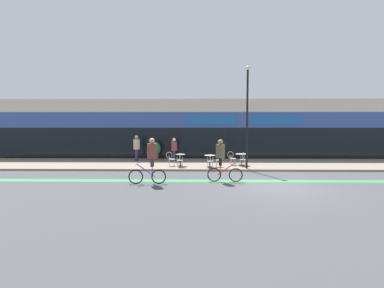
{
  "coord_description": "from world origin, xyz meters",
  "views": [
    {
      "loc": [
        -3.56,
        -13.14,
        2.84
      ],
      "look_at": [
        -3.93,
        7.21,
        1.44
      ],
      "focal_mm": 28.0,
      "sensor_mm": 36.0,
      "label": 1
    }
  ],
  "objects_px": {
    "cyclist_0": "(151,157)",
    "cafe_chair_2_side": "(232,157)",
    "cyclist_1": "(222,157)",
    "cafe_chair_1_near": "(210,160)",
    "bistro_table_0": "(180,158)",
    "bistro_table_1": "(210,159)",
    "planter_pot": "(155,150)",
    "bistro_table_2": "(241,157)",
    "pedestrian_near_end": "(174,148)",
    "lamp_post": "(247,111)",
    "cafe_chair_0_side": "(171,158)",
    "pedestrian_far_end": "(137,146)",
    "cafe_chair_1_side": "(220,159)",
    "cafe_chair_0_near": "(180,159)",
    "cafe_chair_2_near": "(243,158)"
  },
  "relations": [
    {
      "from": "cafe_chair_1_near",
      "to": "pedestrian_far_end",
      "type": "height_order",
      "value": "pedestrian_far_end"
    },
    {
      "from": "cafe_chair_0_near",
      "to": "cyclist_0",
      "type": "xyz_separation_m",
      "value": [
        -1.09,
        -4.54,
        0.63
      ]
    },
    {
      "from": "bistro_table_0",
      "to": "pedestrian_near_end",
      "type": "xyz_separation_m",
      "value": [
        -0.59,
        2.38,
        0.45
      ]
    },
    {
      "from": "bistro_table_0",
      "to": "cafe_chair_0_near",
      "type": "height_order",
      "value": "cafe_chair_0_near"
    },
    {
      "from": "planter_pot",
      "to": "cyclist_1",
      "type": "distance_m",
      "value": 8.67
    },
    {
      "from": "bistro_table_2",
      "to": "cyclist_0",
      "type": "xyz_separation_m",
      "value": [
        -5.05,
        -5.61,
        0.61
      ]
    },
    {
      "from": "cafe_chair_0_side",
      "to": "pedestrian_far_end",
      "type": "height_order",
      "value": "pedestrian_far_end"
    },
    {
      "from": "cyclist_0",
      "to": "pedestrian_far_end",
      "type": "relative_size",
      "value": 1.17
    },
    {
      "from": "cafe_chair_0_near",
      "to": "cafe_chair_2_side",
      "type": "distance_m",
      "value": 3.5
    },
    {
      "from": "cafe_chair_1_side",
      "to": "pedestrian_far_end",
      "type": "bearing_deg",
      "value": -20.97
    },
    {
      "from": "cafe_chair_1_near",
      "to": "planter_pot",
      "type": "relative_size",
      "value": 0.66
    },
    {
      "from": "lamp_post",
      "to": "pedestrian_near_end",
      "type": "height_order",
      "value": "lamp_post"
    },
    {
      "from": "bistro_table_0",
      "to": "bistro_table_1",
      "type": "relative_size",
      "value": 1.03
    },
    {
      "from": "pedestrian_near_end",
      "to": "bistro_table_2",
      "type": "bearing_deg",
      "value": -36.45
    },
    {
      "from": "cyclist_0",
      "to": "cafe_chair_2_side",
      "type": "bearing_deg",
      "value": -131.27
    },
    {
      "from": "cafe_chair_1_side",
      "to": "cafe_chair_2_side",
      "type": "xyz_separation_m",
      "value": [
        0.85,
        0.86,
        0.0
      ]
    },
    {
      "from": "cafe_chair_0_near",
      "to": "pedestrian_far_end",
      "type": "xyz_separation_m",
      "value": [
        -3.34,
        3.21,
        0.58
      ]
    },
    {
      "from": "cafe_chair_0_near",
      "to": "cafe_chair_1_near",
      "type": "relative_size",
      "value": 1.0
    },
    {
      "from": "pedestrian_near_end",
      "to": "cafe_chair_1_side",
      "type": "bearing_deg",
      "value": -55.77
    },
    {
      "from": "cafe_chair_0_side",
      "to": "cyclist_0",
      "type": "bearing_deg",
      "value": -98.8
    },
    {
      "from": "bistro_table_1",
      "to": "cafe_chair_2_side",
      "type": "height_order",
      "value": "cafe_chair_2_side"
    },
    {
      "from": "bistro_table_2",
      "to": "cafe_chair_2_side",
      "type": "bearing_deg",
      "value": -179.27
    },
    {
      "from": "cafe_chair_0_near",
      "to": "lamp_post",
      "type": "xyz_separation_m",
      "value": [
        4.08,
        -0.31,
        2.97
      ]
    },
    {
      "from": "bistro_table_0",
      "to": "cafe_chair_0_side",
      "type": "relative_size",
      "value": 0.85
    },
    {
      "from": "cafe_chair_0_side",
      "to": "cafe_chair_2_side",
      "type": "xyz_separation_m",
      "value": [
        3.96,
        0.44,
        0.0
      ]
    },
    {
      "from": "cyclist_1",
      "to": "cafe_chair_1_near",
      "type": "bearing_deg",
      "value": 99.55
    },
    {
      "from": "cafe_chair_2_near",
      "to": "pedestrian_far_end",
      "type": "relative_size",
      "value": 0.49
    },
    {
      "from": "cafe_chair_0_side",
      "to": "lamp_post",
      "type": "bearing_deg",
      "value": -14.94
    },
    {
      "from": "bistro_table_0",
      "to": "bistro_table_1",
      "type": "height_order",
      "value": "bistro_table_0"
    },
    {
      "from": "bistro_table_1",
      "to": "cafe_chair_0_near",
      "type": "height_order",
      "value": "cafe_chair_0_near"
    },
    {
      "from": "cafe_chair_0_side",
      "to": "pedestrian_far_end",
      "type": "xyz_separation_m",
      "value": [
        -2.71,
        2.59,
        0.58
      ]
    },
    {
      "from": "cafe_chair_1_near",
      "to": "cyclist_1",
      "type": "height_order",
      "value": "cyclist_1"
    },
    {
      "from": "cafe_chair_1_side",
      "to": "cafe_chair_2_near",
      "type": "height_order",
      "value": "same"
    },
    {
      "from": "cafe_chair_0_side",
      "to": "cafe_chair_1_near",
      "type": "height_order",
      "value": "same"
    },
    {
      "from": "cafe_chair_2_near",
      "to": "pedestrian_near_end",
      "type": "xyz_separation_m",
      "value": [
        -4.56,
        2.57,
        0.47
      ]
    },
    {
      "from": "cafe_chair_0_side",
      "to": "cyclist_0",
      "type": "xyz_separation_m",
      "value": [
        -0.46,
        -5.16,
        0.63
      ]
    },
    {
      "from": "pedestrian_near_end",
      "to": "cyclist_0",
      "type": "bearing_deg",
      "value": -107.13
    },
    {
      "from": "cafe_chair_2_near",
      "to": "cafe_chair_0_near",
      "type": "bearing_deg",
      "value": 89.62
    },
    {
      "from": "lamp_post",
      "to": "pedestrian_far_end",
      "type": "relative_size",
      "value": 3.32
    },
    {
      "from": "cafe_chair_2_side",
      "to": "pedestrian_near_end",
      "type": "bearing_deg",
      "value": 147.6
    },
    {
      "from": "bistro_table_2",
      "to": "cafe_chair_1_side",
      "type": "xyz_separation_m",
      "value": [
        -1.47,
        -0.87,
        -0.02
      ]
    },
    {
      "from": "bistro_table_2",
      "to": "lamp_post",
      "type": "relative_size",
      "value": 0.13
    },
    {
      "from": "bistro_table_1",
      "to": "pedestrian_far_end",
      "type": "xyz_separation_m",
      "value": [
        -5.21,
        3.01,
        0.57
      ]
    },
    {
      "from": "lamp_post",
      "to": "cafe_chair_0_side",
      "type": "bearing_deg",
      "value": 168.77
    },
    {
      "from": "bistro_table_0",
      "to": "pedestrian_near_end",
      "type": "distance_m",
      "value": 2.5
    },
    {
      "from": "bistro_table_0",
      "to": "cyclist_0",
      "type": "relative_size",
      "value": 0.35
    },
    {
      "from": "bistro_table_0",
      "to": "planter_pot",
      "type": "relative_size",
      "value": 0.56
    },
    {
      "from": "lamp_post",
      "to": "bistro_table_1",
      "type": "bearing_deg",
      "value": 166.81
    },
    {
      "from": "pedestrian_far_end",
      "to": "cyclist_0",
      "type": "bearing_deg",
      "value": -61.36
    },
    {
      "from": "cafe_chair_1_near",
      "to": "cyclist_0",
      "type": "relative_size",
      "value": 0.42
    }
  ]
}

